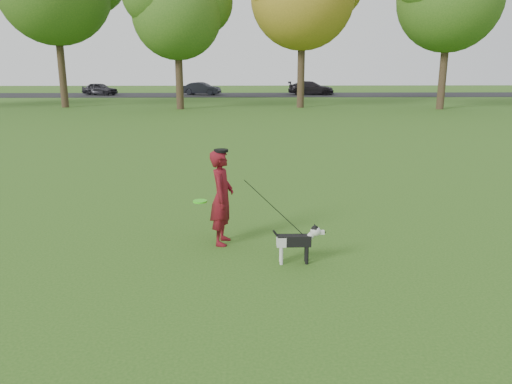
{
  "coord_description": "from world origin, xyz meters",
  "views": [
    {
      "loc": [
        0.12,
        -7.66,
        2.95
      ],
      "look_at": [
        0.32,
        0.04,
        0.95
      ],
      "focal_mm": 35.0,
      "sensor_mm": 36.0,
      "label": 1
    }
  ],
  "objects_px": {
    "car_left": "(100,89)",
    "car_right": "(311,88)",
    "car_mid": "(202,89)",
    "dog": "(298,240)",
    "man": "(222,198)"
  },
  "relations": [
    {
      "from": "man",
      "to": "car_mid",
      "type": "xyz_separation_m",
      "value": [
        -3.51,
        39.71,
        -0.2
      ]
    },
    {
      "from": "man",
      "to": "car_right",
      "type": "bearing_deg",
      "value": -2.0
    },
    {
      "from": "car_right",
      "to": "man",
      "type": "bearing_deg",
      "value": 176.3
    },
    {
      "from": "dog",
      "to": "car_left",
      "type": "bearing_deg",
      "value": 109.22
    },
    {
      "from": "car_left",
      "to": "car_right",
      "type": "height_order",
      "value": "car_right"
    },
    {
      "from": "car_right",
      "to": "car_mid",
      "type": "bearing_deg",
      "value": 95.93
    },
    {
      "from": "man",
      "to": "car_mid",
      "type": "height_order",
      "value": "man"
    },
    {
      "from": "dog",
      "to": "car_left",
      "type": "relative_size",
      "value": 0.24
    },
    {
      "from": "car_left",
      "to": "dog",
      "type": "bearing_deg",
      "value": -141.41
    },
    {
      "from": "man",
      "to": "car_right",
      "type": "distance_m",
      "value": 40.28
    },
    {
      "from": "dog",
      "to": "car_mid",
      "type": "height_order",
      "value": "car_mid"
    },
    {
      "from": "car_mid",
      "to": "car_right",
      "type": "distance_m",
      "value": 10.25
    },
    {
      "from": "man",
      "to": "car_right",
      "type": "height_order",
      "value": "man"
    },
    {
      "from": "car_mid",
      "to": "dog",
      "type": "bearing_deg",
      "value": -157.7
    },
    {
      "from": "car_left",
      "to": "car_right",
      "type": "relative_size",
      "value": 0.77
    }
  ]
}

